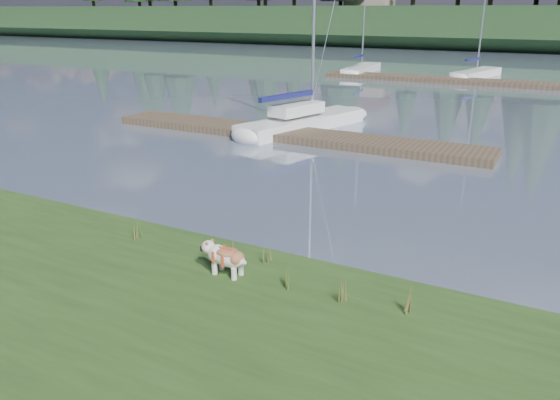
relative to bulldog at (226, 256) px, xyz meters
The scene contains 16 objects.
ground 32.85m from the bulldog, 91.38° to the left, with size 200.00×200.00×0.00m, color slate.
bank 3.30m from the bulldog, 104.00° to the right, with size 60.00×9.00×0.35m, color #2C4A1C.
ridge 75.86m from the bulldog, 90.60° to the left, with size 200.00×20.00×5.00m, color #1A3118.
bulldog is the anchor object (origin of this frame).
sailboat_main 14.89m from the bulldog, 108.92° to the left, with size 3.56×7.78×11.15m.
dock_near 12.78m from the bulldog, 112.03° to the left, with size 16.00×2.00×0.30m, color #4C3D2C.
dock_far 32.86m from the bulldog, 87.89° to the left, with size 26.00×2.20×0.30m, color #4C3D2C.
sailboat_bg_1 37.70m from the bulldog, 105.93° to the left, with size 2.26×7.96×11.72m.
sailboat_bg_2 37.35m from the bulldog, 92.12° to the left, with size 3.02×7.31×10.87m.
weed_0 0.45m from the bulldog, 118.41° to the left, with size 0.17×0.14×0.57m.
weed_1 0.93m from the bulldog, 60.74° to the left, with size 0.17×0.14×0.43m.
weed_2 2.30m from the bulldog, ahead, with size 0.17×0.14×0.63m.
weed_3 2.62m from the bulldog, 169.40° to the left, with size 0.17×0.14×0.61m.
weed_4 1.22m from the bulldog, ahead, with size 0.17×0.14×0.50m.
weed_5 3.36m from the bulldog, ahead, with size 0.17×0.14×0.55m.
mud_lip 1.60m from the bulldog, 122.54° to the left, with size 60.00×0.50×0.14m, color #33281C.
Camera 1 is at (5.88, -10.32, 4.96)m, focal length 35.00 mm.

